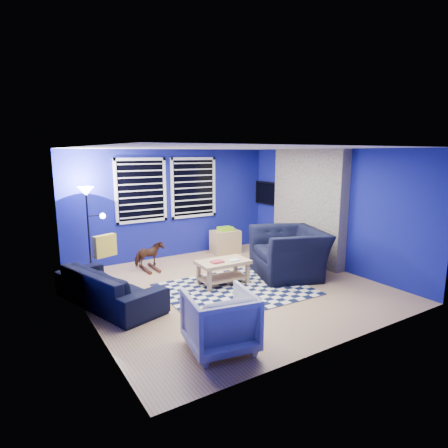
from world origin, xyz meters
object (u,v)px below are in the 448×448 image
Objects in this scene: rocking_horse at (149,255)px; sofa at (109,286)px; armchair_bent at (220,321)px; floor_lamp at (88,203)px; coffee_table at (223,267)px; cabinet at (225,241)px; tv at (268,193)px; armchair_big at (289,252)px.

sofa is at bearing 128.15° from rocking_horse.
floor_lamp reaches higher than armchair_bent.
coffee_table is (2.05, -0.19, 0.03)m from sofa.
cabinet is 3.37m from floor_lamp.
tv is 4.42m from floor_lamp.
cabinet is (-1.26, 0.06, -1.11)m from tv.
tv is 0.70× the size of armchair_big.
armchair_big reaches higher than cabinet.
cabinet is at bearing 56.78° from coffee_table.
sofa is 3.68m from cabinet.
armchair_bent is at bearing -134.80° from tv.
tv is at bearing -124.54° from armchair_bent.
tv is 1.03× the size of coffee_table.
floor_lamp reaches higher than sofa.
rocking_horse is 1.76m from coffee_table.
coffee_table is (-2.48, -1.81, -1.07)m from tv.
tv is 1.68m from cabinet.
sofa is 2.06m from coffee_table.
floor_lamp is (-0.67, 3.84, 1.07)m from armchair_bent.
armchair_bent is at bearing -117.22° from cabinet.
rocking_horse is 2.10m from cabinet.
rocking_horse is 1.60m from floor_lamp.
tv reaches higher than rocking_horse.
rocking_horse is (1.20, 1.35, 0.03)m from sofa.
armchair_big is (3.45, -0.43, 0.16)m from sofa.
armchair_big is 2.34× the size of rocking_horse.
floor_lamp is at bearing -174.39° from cabinet.
sofa is at bearing -77.91° from armchair_big.
coffee_table is at bearing -112.41° from sofa.
rocking_horse is 0.86× the size of cabinet.
sofa is 1.17× the size of floor_lamp.
armchair_bent is 2.35m from coffee_table.
tv reaches higher than cabinet.
sofa is at bearing -93.80° from floor_lamp.
cabinet is at bearing -155.99° from armchair_big.
armchair_big is (-1.08, -2.04, -0.94)m from tv.
armchair_bent is at bearing -37.86° from armchair_big.
sofa is 2.30m from armchair_bent.
armchair_bent is 4.05m from floor_lamp.
floor_lamp reaches higher than rocking_horse.
floor_lamp is (-1.09, 0.33, 1.12)m from rocking_horse.
armchair_big is at bearing -9.65° from coffee_table.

